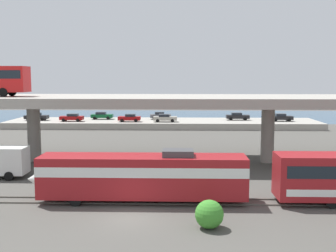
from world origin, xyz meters
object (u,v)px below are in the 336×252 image
(train_locomotive, at_px, (133,174))
(parked_car_0, at_px, (281,117))
(parked_car_2, at_px, (130,118))
(parked_car_5, at_px, (72,117))
(parked_car_1, at_px, (160,115))
(parked_car_4, at_px, (237,116))
(parked_car_7, at_px, (165,118))
(parked_car_3, at_px, (102,115))
(parked_car_6, at_px, (36,116))

(train_locomotive, xyz_separation_m, parked_car_0, (23.49, 50.06, -0.18))
(parked_car_2, height_order, parked_car_5, same)
(parked_car_1, bearing_deg, parked_car_4, -4.58)
(parked_car_4, bearing_deg, train_locomotive, -106.29)
(parked_car_0, distance_m, parked_car_7, 22.80)
(train_locomotive, bearing_deg, parked_car_1, -89.63)
(parked_car_4, bearing_deg, parked_car_5, -173.89)
(parked_car_3, relative_size, parked_car_7, 0.97)
(train_locomotive, relative_size, parked_car_0, 4.04)
(train_locomotive, height_order, parked_car_3, train_locomotive)
(parked_car_0, height_order, parked_car_1, same)
(parked_car_0, distance_m, parked_car_3, 35.96)
(parked_car_4, bearing_deg, parked_car_6, -177.49)
(parked_car_1, relative_size, parked_car_3, 0.96)
(parked_car_7, bearing_deg, parked_car_4, 15.09)
(parked_car_0, bearing_deg, parked_car_3, 175.51)
(parked_car_2, bearing_deg, parked_car_5, -1.99)
(parked_car_2, bearing_deg, parked_car_7, 179.93)
(parked_car_6, bearing_deg, parked_car_7, -4.71)
(parked_car_7, bearing_deg, parked_car_0, 4.86)
(parked_car_1, xyz_separation_m, parked_car_4, (15.55, -1.24, 0.00))
(parked_car_2, bearing_deg, parked_car_4, -169.66)
(parked_car_0, xyz_separation_m, parked_car_2, (-29.57, -1.92, 0.00))
(parked_car_4, bearing_deg, parked_car_3, 178.22)
(parked_car_4, height_order, parked_car_7, same)
(parked_car_2, relative_size, parked_car_6, 0.94)
(parked_car_4, xyz_separation_m, parked_car_7, (-14.44, -3.89, 0.00))
(parked_car_3, distance_m, parked_car_6, 12.94)
(parked_car_7, bearing_deg, parked_car_3, 160.12)
(train_locomotive, distance_m, parked_car_0, 55.29)
(train_locomotive, distance_m, parked_car_4, 54.19)
(parked_car_6, xyz_separation_m, parked_car_7, (25.80, -2.13, -0.00))
(parked_car_6, bearing_deg, parked_car_2, -6.38)
(parked_car_7, bearing_deg, parked_car_2, 179.93)
(parked_car_5, distance_m, parked_car_6, 7.80)
(parked_car_4, bearing_deg, parked_car_0, -13.32)
(parked_car_0, relative_size, parked_car_4, 0.93)
(parked_car_7, bearing_deg, parked_car_5, 178.73)
(parked_car_5, bearing_deg, parked_car_2, 178.01)
(parked_car_4, distance_m, parked_car_7, 14.95)
(parked_car_1, relative_size, parked_car_2, 0.98)
(parked_car_1, height_order, parked_car_7, same)
(parked_car_1, height_order, parked_car_2, same)
(parked_car_0, height_order, parked_car_6, same)
(parked_car_6, distance_m, parked_car_7, 25.89)
(parked_car_0, height_order, parked_car_4, same)
(train_locomotive, xyz_separation_m, parked_car_2, (-6.08, 48.13, -0.18))
(parked_car_2, bearing_deg, parked_car_0, -176.28)
(parked_car_0, distance_m, parked_car_5, 40.94)
(parked_car_4, height_order, parked_car_6, same)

